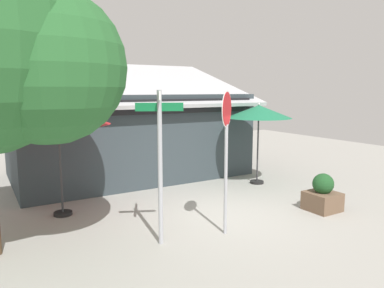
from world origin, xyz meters
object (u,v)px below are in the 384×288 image
stop_sign (226,137)px  patio_umbrella_crimson_left (58,119)px  sidewalk_planter (323,195)px  patio_umbrella_forest_green_center (259,112)px  street_sign_post (160,151)px

stop_sign → patio_umbrella_crimson_left: bearing=132.5°
patio_umbrella_crimson_left → sidewalk_planter: bearing=-27.7°
stop_sign → patio_umbrella_forest_green_center: size_ratio=1.15×
sidewalk_planter → street_sign_post: bearing=176.5°
stop_sign → sidewalk_planter: stop_sign is taller
stop_sign → patio_umbrella_forest_green_center: bearing=40.5°
patio_umbrella_forest_green_center → sidewalk_planter: (-0.38, -2.93, -1.93)m
stop_sign → street_sign_post: bearing=170.6°
street_sign_post → patio_umbrella_forest_green_center: 5.49m
stop_sign → patio_umbrella_crimson_left: (-2.72, 2.97, 0.28)m
patio_umbrella_crimson_left → sidewalk_planter: 6.76m
street_sign_post → patio_umbrella_crimson_left: size_ratio=1.16×
stop_sign → patio_umbrella_forest_green_center: 4.46m
patio_umbrella_forest_green_center → sidewalk_planter: size_ratio=2.75×
stop_sign → sidewalk_planter: bearing=-0.7°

